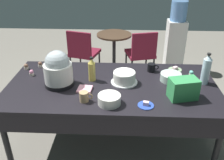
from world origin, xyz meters
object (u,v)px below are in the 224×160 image
object	(u,v)px
potluck_table	(112,89)
frosted_layer_cake	(124,77)
ceramic_snack_bowl	(109,99)
cupcake_berry	(40,64)
coffee_mug_black	(152,68)
water_cooler	(176,38)
maroon_chair_right	(141,52)
maroon_chair_left	(83,51)
slow_cooker	(58,70)
cupcake_cocoa	(26,67)
soda_carton	(183,89)
coffee_mug_tan	(84,97)
dessert_plate_coral	(54,69)
dessert_plate_cobalt	(146,105)
cupcake_vanilla	(32,73)
cupcake_rose	(191,74)
dessert_plate_sage	(175,69)
soda_bottle_water	(206,70)
soda_bottle_ginger_ale	(92,70)
glass_salad_bowl	(171,77)
round_cafe_table	(114,46)

from	to	relation	value
potluck_table	frosted_layer_cake	distance (m)	0.18
ceramic_snack_bowl	cupcake_berry	bearing A→B (deg)	139.05
coffee_mug_black	water_cooler	bearing A→B (deg)	70.58
frosted_layer_cake	maroon_chair_right	distance (m)	1.62
maroon_chair_left	slow_cooker	bearing A→B (deg)	-89.20
cupcake_cocoa	maroon_chair_right	world-z (taller)	maroon_chair_right
maroon_chair_right	soda_carton	bearing A→B (deg)	-81.87
cupcake_berry	coffee_mug_tan	distance (m)	0.97
dessert_plate_coral	maroon_chair_left	xyz separation A→B (m)	(0.12, 1.29, -0.27)
dessert_plate_coral	soda_carton	xyz separation A→B (m)	(1.38, -0.56, 0.09)
dessert_plate_coral	maroon_chair_right	size ratio (longest dim) A/B	0.21
dessert_plate_cobalt	maroon_chair_left	distance (m)	2.21
cupcake_vanilla	cupcake_rose	distance (m)	1.79
cupcake_vanilla	coffee_mug_tan	xyz separation A→B (m)	(0.67, -0.50, 0.02)
dessert_plate_sage	frosted_layer_cake	bearing A→B (deg)	-150.58
cupcake_vanilla	dessert_plate_sage	bearing A→B (deg)	7.53
maroon_chair_right	cupcake_cocoa	bearing A→B (deg)	-138.44
soda_bottle_water	cupcake_vanilla	bearing A→B (deg)	177.16
soda_carton	coffee_mug_tan	bearing A→B (deg)	172.78
dessert_plate_sage	cupcake_rose	world-z (taller)	cupcake_rose
dessert_plate_coral	coffee_mug_black	bearing A→B (deg)	0.59
slow_cooker	cupcake_cocoa	bearing A→B (deg)	143.27
cupcake_berry	soda_bottle_water	size ratio (longest dim) A/B	0.20
dessert_plate_coral	cupcake_vanilla	xyz separation A→B (m)	(-0.22, -0.16, 0.02)
cupcake_berry	cupcake_rose	bearing A→B (deg)	-5.26
dessert_plate_cobalt	soda_bottle_water	distance (m)	0.80
potluck_table	cupcake_cocoa	distance (m)	1.09
soda_bottle_ginger_ale	dessert_plate_cobalt	bearing A→B (deg)	-40.79
soda_bottle_water	maroon_chair_right	world-z (taller)	soda_bottle_water
slow_cooker	coffee_mug_black	bearing A→B (deg)	20.59
soda_bottle_water	cupcake_cocoa	bearing A→B (deg)	172.79
dessert_plate_sage	water_cooler	bearing A→B (deg)	78.94
coffee_mug_black	maroon_chair_left	xyz separation A→B (m)	(-1.01, 1.28, -0.31)
glass_salad_bowl	cupcake_cocoa	size ratio (longest dim) A/B	3.34
coffee_mug_black	maroon_chair_right	world-z (taller)	maroon_chair_right
coffee_mug_tan	maroon_chair_left	xyz separation A→B (m)	(-0.33, 1.95, -0.31)
dessert_plate_coral	soda_carton	bearing A→B (deg)	-21.99
dessert_plate_cobalt	cupcake_vanilla	world-z (taller)	cupcake_vanilla
cupcake_cocoa	coffee_mug_tan	xyz separation A→B (m)	(0.79, -0.66, 0.02)
slow_cooker	potluck_table	bearing A→B (deg)	4.03
ceramic_snack_bowl	dessert_plate_sage	bearing A→B (deg)	45.64
coffee_mug_tan	round_cafe_table	size ratio (longest dim) A/B	0.18
frosted_layer_cake	soda_carton	bearing A→B (deg)	-26.58
cupcake_berry	dessert_plate_coral	bearing A→B (deg)	-20.22
ceramic_snack_bowl	cupcake_berry	world-z (taller)	ceramic_snack_bowl
ceramic_snack_bowl	cupcake_cocoa	bearing A→B (deg)	145.96
cupcake_rose	soda_bottle_water	size ratio (longest dim) A/B	0.20
potluck_table	maroon_chair_right	bearing A→B (deg)	75.42
cupcake_rose	maroon_chair_right	distance (m)	1.48
dessert_plate_cobalt	cupcake_vanilla	xyz separation A→B (m)	(-1.24, 0.55, 0.02)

